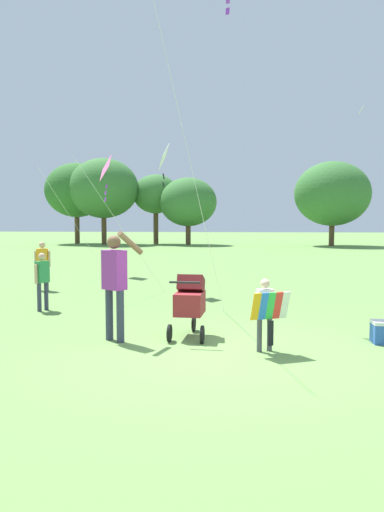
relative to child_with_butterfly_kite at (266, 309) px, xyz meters
name	(u,v)px	position (x,y,z in m)	size (l,w,h in m)	color
ground_plane	(224,354)	(-0.60, -0.16, -0.64)	(120.00, 120.00, 0.00)	#668E47
treeline_distant	(177,193)	(-4.49, 28.70, 3.07)	(23.18, 5.97, 6.18)	brown
child_with_butterfly_kite	(266,309)	(0.00, 0.00, 0.00)	(0.58, 0.45, 1.07)	#4C4C51
person_adult_flyer	(115,278)	(-2.33, 0.46, 0.38)	(0.67, 0.46, 1.75)	#33384C
stroller	(190,300)	(-1.17, 0.84, -0.03)	(0.58, 1.10, 1.03)	black
kite_orange_delta	(104,171)	(-4.85, 9.75, 2.88)	(1.47, 3.50, 4.11)	pink
kite_green_novelty	(161,163)	(-2.33, 5.75, 2.72)	(2.01, 2.08, 3.88)	white
distant_kites_cluster	(239,56)	(-0.18, 22.34, 10.47)	(29.34, 9.65, 9.85)	blue
person_red_shirt	(42,277)	(-4.45, 2.91, 0.08)	(0.27, 0.35, 1.22)	#33384C
person_sitting_far	(42,262)	(-5.55, 5.78, 0.13)	(0.42, 0.22, 1.31)	#232328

